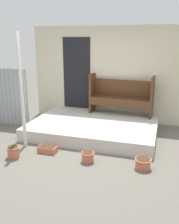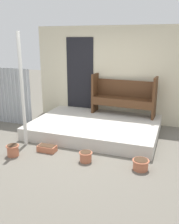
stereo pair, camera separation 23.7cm
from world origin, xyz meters
name	(u,v)px [view 2 (the right image)]	position (x,y,z in m)	size (l,w,h in m)	color
ground_plane	(80,150)	(0.00, 0.00, 0.00)	(24.00, 24.00, 0.00)	#666056
porch_slab	(95,127)	(-0.04, 1.09, 0.15)	(3.03, 2.19, 0.29)	beige
house_wall	(107,75)	(-0.07, 2.22, 1.30)	(4.23, 0.08, 2.60)	beige
support_post	(22,91)	(-1.25, -0.11, 1.20)	(0.07, 0.07, 2.41)	silver
bench	(124,95)	(0.48, 1.92, 0.83)	(1.70, 0.50, 1.06)	#4C2D19
flower_pot_left	(13,150)	(-1.18, -0.69, 0.13)	(0.26, 0.26, 0.24)	#B76647
flower_pot_middle	(86,156)	(0.28, -0.43, 0.11)	(0.26, 0.26, 0.20)	#B76647
flower_pot_right	(141,164)	(1.31, -0.39, 0.11)	(0.31, 0.31, 0.20)	#B76647
planter_box_rect	(47,148)	(-0.64, -0.28, 0.07)	(0.38, 0.21, 0.13)	#B76647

